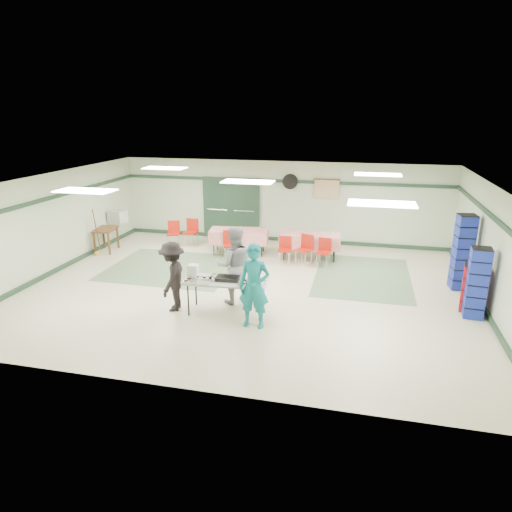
% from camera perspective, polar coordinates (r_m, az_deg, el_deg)
% --- Properties ---
extents(floor, '(11.00, 11.00, 0.00)m').
position_cam_1_polar(floor, '(11.57, -0.95, -3.98)').
color(floor, beige).
rests_on(floor, ground).
extents(ceiling, '(11.00, 11.00, 0.00)m').
position_cam_1_polar(ceiling, '(10.86, -1.03, 9.37)').
color(ceiling, white).
rests_on(ceiling, wall_back).
extents(wall_back, '(11.00, 0.00, 11.00)m').
position_cam_1_polar(wall_back, '(15.43, 3.16, 6.78)').
color(wall_back, beige).
rests_on(wall_back, floor).
extents(wall_front, '(11.00, 0.00, 11.00)m').
position_cam_1_polar(wall_front, '(7.11, -10.00, -6.90)').
color(wall_front, beige).
rests_on(wall_front, floor).
extents(wall_left, '(0.00, 9.00, 9.00)m').
position_cam_1_polar(wall_left, '(13.55, -24.21, 3.68)').
color(wall_left, beige).
rests_on(wall_left, floor).
extents(wall_right, '(0.00, 9.00, 9.00)m').
position_cam_1_polar(wall_right, '(11.18, 27.48, 0.50)').
color(wall_right, beige).
rests_on(wall_right, floor).
extents(trim_back, '(11.00, 0.06, 0.10)m').
position_cam_1_polar(trim_back, '(15.28, 3.18, 9.33)').
color(trim_back, '#1F3A28').
rests_on(trim_back, wall_back).
extents(baseboard_back, '(11.00, 0.06, 0.12)m').
position_cam_1_polar(baseboard_back, '(15.69, 3.06, 2.13)').
color(baseboard_back, '#1F3A28').
rests_on(baseboard_back, floor).
extents(trim_left, '(0.06, 9.00, 0.10)m').
position_cam_1_polar(trim_left, '(13.39, -24.49, 6.58)').
color(trim_left, '#1F3A28').
rests_on(trim_left, wall_back).
extents(baseboard_left, '(0.06, 9.00, 0.12)m').
position_cam_1_polar(baseboard_left, '(13.87, -23.45, -1.49)').
color(baseboard_left, '#1F3A28').
rests_on(baseboard_left, floor).
extents(trim_right, '(0.06, 9.00, 0.10)m').
position_cam_1_polar(trim_right, '(11.01, 27.85, 3.99)').
color(trim_right, '#1F3A28').
rests_on(trim_right, wall_back).
extents(baseboard_right, '(0.06, 9.00, 0.12)m').
position_cam_1_polar(baseboard_right, '(11.58, 26.44, -5.60)').
color(baseboard_right, '#1F3A28').
rests_on(baseboard_right, floor).
extents(green_patch_a, '(3.50, 3.00, 0.01)m').
position_cam_1_polar(green_patch_a, '(13.23, -10.43, -1.42)').
color(green_patch_a, slate).
rests_on(green_patch_a, floor).
extents(green_patch_b, '(2.50, 3.50, 0.01)m').
position_cam_1_polar(green_patch_b, '(12.66, 13.16, -2.49)').
color(green_patch_b, slate).
rests_on(green_patch_b, floor).
extents(double_door_left, '(0.90, 0.06, 2.10)m').
position_cam_1_polar(double_door_left, '(15.96, -4.74, 6.01)').
color(double_door_left, gray).
rests_on(double_door_left, floor).
extents(double_door_right, '(0.90, 0.06, 2.10)m').
position_cam_1_polar(double_door_right, '(15.69, -1.42, 5.87)').
color(double_door_right, gray).
rests_on(double_door_right, floor).
extents(door_frame, '(2.00, 0.03, 2.15)m').
position_cam_1_polar(door_frame, '(15.80, -3.13, 5.93)').
color(door_frame, '#1F3A28').
rests_on(door_frame, floor).
extents(wall_fan, '(0.50, 0.10, 0.50)m').
position_cam_1_polar(wall_fan, '(15.20, 4.29, 9.27)').
color(wall_fan, black).
rests_on(wall_fan, wall_back).
extents(scroll_banner, '(0.80, 0.02, 0.60)m').
position_cam_1_polar(scroll_banner, '(15.09, 8.82, 8.28)').
color(scroll_banner, '#D0B282').
rests_on(scroll_banner, wall_back).
extents(serving_table, '(1.85, 0.86, 0.76)m').
position_cam_1_polar(serving_table, '(9.95, -3.75, -3.30)').
color(serving_table, '#B4B4AE').
rests_on(serving_table, floor).
extents(sheet_tray_right, '(0.58, 0.46, 0.02)m').
position_cam_1_polar(sheet_tray_right, '(9.70, -0.58, -3.46)').
color(sheet_tray_right, silver).
rests_on(sheet_tray_right, serving_table).
extents(sheet_tray_mid, '(0.58, 0.46, 0.02)m').
position_cam_1_polar(sheet_tray_mid, '(10.04, -4.27, -2.77)').
color(sheet_tray_mid, silver).
rests_on(sheet_tray_mid, serving_table).
extents(sheet_tray_left, '(0.63, 0.50, 0.02)m').
position_cam_1_polar(sheet_tray_left, '(9.96, -7.30, -3.04)').
color(sheet_tray_left, silver).
rests_on(sheet_tray_left, serving_table).
extents(baking_pan, '(0.53, 0.35, 0.08)m').
position_cam_1_polar(baking_pan, '(9.94, -3.55, -2.80)').
color(baking_pan, black).
rests_on(baking_pan, serving_table).
extents(foam_box_stack, '(0.23, 0.21, 0.30)m').
position_cam_1_polar(foam_box_stack, '(10.11, -7.86, -1.90)').
color(foam_box_stack, white).
rests_on(foam_box_stack, serving_table).
extents(volunteer_teal, '(0.66, 0.45, 1.77)m').
position_cam_1_polar(volunteer_teal, '(9.24, -0.24, -3.82)').
color(volunteer_teal, '#127780').
rests_on(volunteer_teal, floor).
extents(volunteer_grey, '(1.06, 0.93, 1.81)m').
position_cam_1_polar(volunteer_grey, '(10.42, -2.74, -1.16)').
color(volunteer_grey, gray).
rests_on(volunteer_grey, floor).
extents(volunteer_dark, '(0.70, 1.08, 1.57)m').
position_cam_1_polar(volunteer_dark, '(10.23, -10.38, -2.54)').
color(volunteer_dark, black).
rests_on(volunteer_dark, floor).
extents(dining_table_a, '(1.85, 0.95, 0.77)m').
position_cam_1_polar(dining_table_a, '(13.77, 6.71, 1.99)').
color(dining_table_a, red).
rests_on(dining_table_a, floor).
extents(dining_table_b, '(1.87, 1.03, 0.77)m').
position_cam_1_polar(dining_table_b, '(14.17, -2.16, 2.56)').
color(dining_table_b, red).
rests_on(dining_table_b, floor).
extents(chair_a, '(0.54, 0.54, 0.87)m').
position_cam_1_polar(chair_a, '(13.23, 6.20, 1.19)').
color(chair_a, '#B31D0E').
rests_on(chair_a, floor).
extents(chair_b, '(0.38, 0.39, 0.78)m').
position_cam_1_polar(chair_b, '(13.33, 3.62, 1.13)').
color(chair_b, '#B31D0E').
rests_on(chair_b, floor).
extents(chair_c, '(0.43, 0.43, 0.80)m').
position_cam_1_polar(chair_c, '(13.20, 8.50, 0.86)').
color(chair_c, '#B31D0E').
rests_on(chair_c, floor).
extents(chair_d, '(0.51, 0.51, 0.86)m').
position_cam_1_polar(chair_d, '(13.69, -3.29, 1.79)').
color(chair_d, '#B31D0E').
rests_on(chair_d, floor).
extents(chair_loose_a, '(0.44, 0.44, 0.89)m').
position_cam_1_polar(chair_loose_a, '(15.16, -8.08, 3.31)').
color(chair_loose_a, '#B31D0E').
rests_on(chair_loose_a, floor).
extents(chair_loose_b, '(0.47, 0.47, 0.84)m').
position_cam_1_polar(chair_loose_b, '(15.19, -10.26, 3.11)').
color(chair_loose_b, '#B31D0E').
rests_on(chair_loose_b, floor).
extents(crate_stack_blue_a, '(0.46, 0.46, 1.90)m').
position_cam_1_polar(crate_stack_blue_a, '(12.32, 24.42, 0.42)').
color(crate_stack_blue_a, '#1B28A6').
rests_on(crate_stack_blue_a, floor).
extents(crate_stack_red, '(0.49, 0.49, 1.08)m').
position_cam_1_polar(crate_stack_red, '(11.16, 25.38, -3.62)').
color(crate_stack_red, '#A61014').
rests_on(crate_stack_red, floor).
extents(crate_stack_blue_b, '(0.43, 0.43, 1.56)m').
position_cam_1_polar(crate_stack_blue_b, '(10.77, 25.89, -3.07)').
color(crate_stack_blue_b, '#1B28A6').
rests_on(crate_stack_blue_b, floor).
extents(printer_table, '(0.71, 0.97, 0.74)m').
position_cam_1_polar(printer_table, '(15.12, -18.30, 2.91)').
color(printer_table, brown).
rests_on(printer_table, floor).
extents(office_printer, '(0.56, 0.51, 0.40)m').
position_cam_1_polar(office_printer, '(15.72, -16.91, 4.73)').
color(office_printer, '#B1B0AC').
rests_on(office_printer, printer_table).
extents(broom, '(0.04, 0.23, 1.42)m').
position_cam_1_polar(broom, '(14.85, -19.30, 2.95)').
color(broom, brown).
rests_on(broom, floor).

